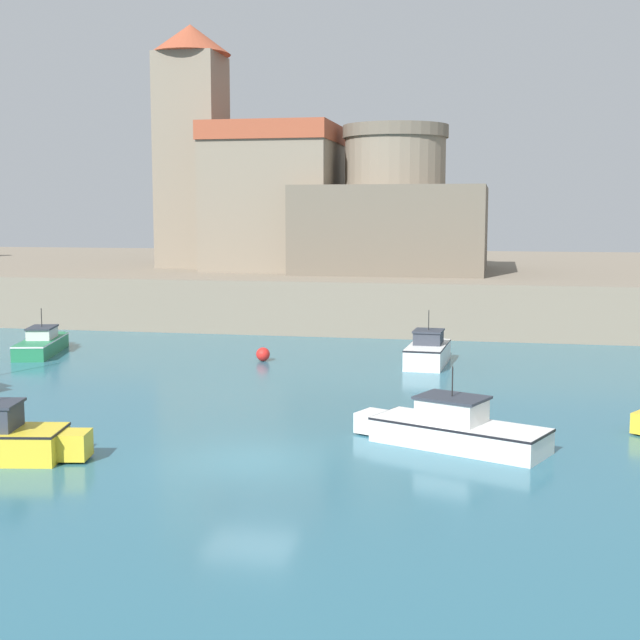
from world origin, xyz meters
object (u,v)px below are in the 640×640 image
at_px(fortress, 395,218).
at_px(mooring_buoy, 263,354).
at_px(motorboat_white_2, 453,429).
at_px(church, 268,186).
at_px(motorboat_white_5, 428,351).
at_px(motorboat_green_4, 42,343).

bearing_deg(fortress, mooring_buoy, -102.05).
distance_m(motorboat_white_2, mooring_buoy, 16.45).
distance_m(mooring_buoy, fortress, 19.89).
bearing_deg(church, fortress, -18.43).
bearing_deg(motorboat_white_5, motorboat_white_2, -82.60).
bearing_deg(motorboat_white_5, mooring_buoy, -175.07).
height_order(motorboat_green_4, motorboat_white_5, motorboat_white_5).
xyz_separation_m(mooring_buoy, church, (-5.34, 21.60, 8.34)).
height_order(motorboat_green_4, mooring_buoy, motorboat_green_4).
bearing_deg(church, motorboat_green_4, -105.19).
height_order(motorboat_white_5, church, church).
bearing_deg(motorboat_white_5, church, 121.70).
xyz_separation_m(motorboat_white_5, mooring_buoy, (-7.60, -0.65, -0.28)).
distance_m(motorboat_white_5, church, 25.91).
xyz_separation_m(church, fortress, (9.29, -3.10, -2.21)).
bearing_deg(mooring_buoy, motorboat_white_2, -55.02).
xyz_separation_m(motorboat_green_4, fortress, (15.15, 18.46, 5.95)).
bearing_deg(motorboat_white_5, motorboat_green_4, -178.15).
distance_m(motorboat_green_4, fortress, 24.61).
relative_size(motorboat_white_5, mooring_buoy, 7.62).
distance_m(mooring_buoy, church, 23.76).
relative_size(mooring_buoy, church, 0.04).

